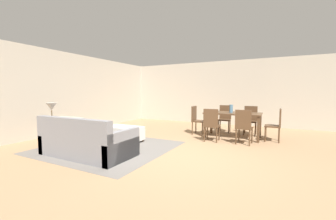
{
  "coord_description": "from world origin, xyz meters",
  "views": [
    {
      "loc": [
        1.77,
        -4.11,
        1.37
      ],
      "look_at": [
        -1.11,
        1.52,
        0.83
      ],
      "focal_mm": 22.3,
      "sensor_mm": 36.0,
      "label": 1
    }
  ],
  "objects": [
    {
      "name": "ground_plane",
      "position": [
        0.0,
        0.0,
        0.0
      ],
      "size": [
        10.8,
        10.8,
        0.0
      ],
      "primitive_type": "plane",
      "color": "#9E7A56"
    },
    {
      "name": "wall_back",
      "position": [
        0.0,
        5.0,
        1.35
      ],
      "size": [
        9.0,
        0.12,
        2.7
      ],
      "primitive_type": "cube",
      "color": "#BCB2A0",
      "rests_on": "ground_plane"
    },
    {
      "name": "wall_left",
      "position": [
        -4.5,
        0.5,
        1.35
      ],
      "size": [
        0.12,
        11.0,
        2.7
      ],
      "primitive_type": "cube",
      "color": "#BCB2A0",
      "rests_on": "ground_plane"
    },
    {
      "name": "area_rug",
      "position": [
        -1.88,
        -0.25,
        0.0
      ],
      "size": [
        3.0,
        2.8,
        0.01
      ],
      "primitive_type": "cube",
      "color": "slate",
      "rests_on": "ground_plane"
    },
    {
      "name": "couch",
      "position": [
        -1.83,
        -0.96,
        0.29
      ],
      "size": [
        2.02,
        0.98,
        0.86
      ],
      "color": "gray",
      "rests_on": "ground_plane"
    },
    {
      "name": "ottoman_table",
      "position": [
        -1.93,
        0.41,
        0.24
      ],
      "size": [
        1.03,
        0.6,
        0.43
      ],
      "color": "silver",
      "rests_on": "ground_plane"
    },
    {
      "name": "side_table",
      "position": [
        -3.14,
        -0.85,
        0.46
      ],
      "size": [
        0.4,
        0.4,
        0.59
      ],
      "color": "brown",
      "rests_on": "ground_plane"
    },
    {
      "name": "table_lamp",
      "position": [
        -3.14,
        -0.85,
        1.0
      ],
      "size": [
        0.26,
        0.26,
        0.53
      ],
      "color": "brown",
      "rests_on": "side_table"
    },
    {
      "name": "dining_table",
      "position": [
        0.66,
        2.36,
        0.66
      ],
      "size": [
        1.62,
        0.85,
        0.76
      ],
      "color": "#513823",
      "rests_on": "ground_plane"
    },
    {
      "name": "dining_chair_near_left",
      "position": [
        0.23,
        1.53,
        0.52
      ],
      "size": [
        0.41,
        0.41,
        0.92
      ],
      "color": "#513823",
      "rests_on": "ground_plane"
    },
    {
      "name": "dining_chair_near_right",
      "position": [
        1.08,
        1.59,
        0.52
      ],
      "size": [
        0.43,
        0.43,
        0.92
      ],
      "color": "#513823",
      "rests_on": "ground_plane"
    },
    {
      "name": "dining_chair_far_left",
      "position": [
        0.25,
        3.18,
        0.52
      ],
      "size": [
        0.42,
        0.42,
        0.92
      ],
      "color": "#513823",
      "rests_on": "ground_plane"
    },
    {
      "name": "dining_chair_far_right",
      "position": [
        1.09,
        3.13,
        0.52
      ],
      "size": [
        0.41,
        0.41,
        0.92
      ],
      "color": "#513823",
      "rests_on": "ground_plane"
    },
    {
      "name": "dining_chair_head_east",
      "position": [
        1.83,
        2.34,
        0.52
      ],
      "size": [
        0.4,
        0.4,
        0.92
      ],
      "color": "#513823",
      "rests_on": "ground_plane"
    },
    {
      "name": "dining_chair_head_west",
      "position": [
        -0.49,
        2.37,
        0.52
      ],
      "size": [
        0.4,
        0.4,
        0.92
      ],
      "color": "#513823",
      "rests_on": "ground_plane"
    },
    {
      "name": "vase_centerpiece",
      "position": [
        0.61,
        2.33,
        0.88
      ],
      "size": [
        0.1,
        0.1,
        0.24
      ],
      "primitive_type": "cylinder",
      "color": "slate",
      "rests_on": "dining_table"
    }
  ]
}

